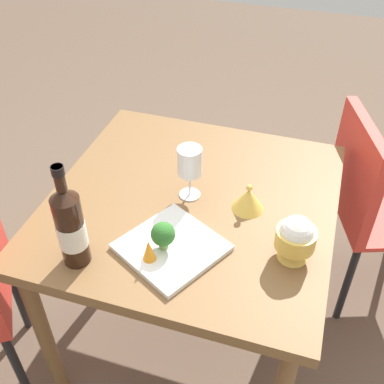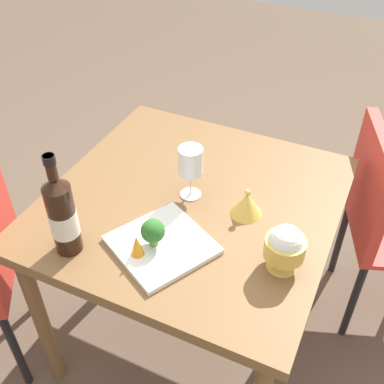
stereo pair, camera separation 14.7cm
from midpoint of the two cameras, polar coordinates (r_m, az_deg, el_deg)
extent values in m
plane|color=brown|center=(2.05, -2.15, -16.50)|extent=(8.00, 8.00, 0.00)
cube|color=brown|center=(1.51, -2.80, -1.57)|extent=(0.89, 0.89, 0.04)
cylinder|color=brown|center=(1.98, 11.98, -4.54)|extent=(0.05, 0.05, 0.69)
cylinder|color=brown|center=(1.71, -19.80, -16.30)|extent=(0.05, 0.05, 0.69)
cylinder|color=brown|center=(2.13, -8.76, -0.20)|extent=(0.05, 0.05, 0.69)
cylinder|color=black|center=(1.83, -22.50, -19.41)|extent=(0.03, 0.03, 0.43)
cylinder|color=black|center=(2.03, -22.45, -11.31)|extent=(0.03, 0.03, 0.43)
cube|color=red|center=(1.81, 17.02, 2.30)|extent=(0.39, 0.17, 0.40)
cylinder|color=black|center=(2.21, 13.99, -3.90)|extent=(0.03, 0.03, 0.43)
cylinder|color=black|center=(1.99, 16.17, -10.70)|extent=(0.03, 0.03, 0.43)
cylinder|color=black|center=(1.29, -17.56, -4.63)|extent=(0.07, 0.07, 0.22)
cone|color=black|center=(1.21, -18.71, -0.41)|extent=(0.07, 0.07, 0.03)
cylinder|color=black|center=(1.18, -19.22, 1.44)|extent=(0.03, 0.03, 0.07)
cylinder|color=black|center=(1.17, -19.46, 2.32)|extent=(0.03, 0.03, 0.02)
cylinder|color=silver|center=(1.30, -17.47, -4.98)|extent=(0.08, 0.08, 0.08)
cylinder|color=white|center=(1.51, -3.06, -0.41)|extent=(0.07, 0.07, 0.00)
cylinder|color=white|center=(1.48, -3.12, 0.90)|extent=(0.01, 0.01, 0.08)
cylinder|color=white|center=(1.43, -3.25, 3.62)|extent=(0.08, 0.08, 0.09)
cone|color=gold|center=(1.32, 8.98, -7.22)|extent=(0.08, 0.08, 0.04)
cylinder|color=gold|center=(1.28, 9.21, -5.71)|extent=(0.11, 0.11, 0.05)
sphere|color=white|center=(1.27, 9.31, -5.00)|extent=(0.09, 0.09, 0.09)
cone|color=gold|center=(1.44, 3.92, -0.98)|extent=(0.10, 0.10, 0.07)
sphere|color=gold|center=(1.41, 4.00, 0.41)|extent=(0.02, 0.02, 0.02)
cube|color=white|center=(1.34, -5.67, -6.78)|extent=(0.34, 0.34, 0.02)
cylinder|color=#729E4C|center=(1.32, -6.67, -6.37)|extent=(0.03, 0.03, 0.03)
sphere|color=#2D6B28|center=(1.29, -6.80, -5.22)|extent=(0.07, 0.07, 0.07)
cone|color=orange|center=(1.28, -8.55, -7.09)|extent=(0.04, 0.04, 0.07)
camera|label=1|loc=(0.07, -92.86, -2.41)|focal=44.17mm
camera|label=2|loc=(0.07, 87.14, 2.41)|focal=44.17mm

